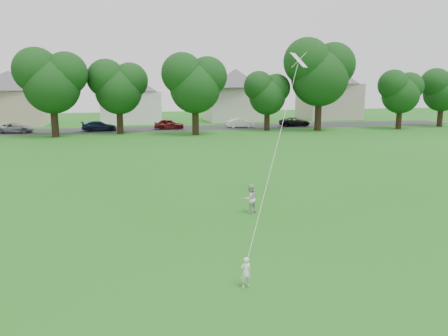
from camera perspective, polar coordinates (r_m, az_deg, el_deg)
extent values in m
plane|color=#196116|center=(14.95, -2.68, -10.31)|extent=(160.00, 160.00, 0.00)
cube|color=#2D2D30|center=(56.00, -11.60, 4.97)|extent=(90.00, 7.00, 0.01)
imported|color=white|center=(12.06, 2.86, -13.43)|extent=(0.33, 0.24, 0.86)
imported|color=silver|center=(18.66, 3.43, -4.04)|extent=(0.72, 0.64, 1.24)
plane|color=white|center=(20.52, 9.76, 13.73)|extent=(1.08, 1.09, 0.65)
cylinder|color=white|center=(15.83, 7.21, 4.08)|extent=(0.01, 0.01, 11.28)
cylinder|color=black|center=(49.85, -21.25, 5.87)|extent=(0.75, 0.75, 3.61)
cylinder|color=black|center=(50.96, -13.44, 6.17)|extent=(0.72, 0.72, 3.22)
cylinder|color=black|center=(48.67, -3.75, 6.38)|extent=(0.74, 0.74, 3.47)
cylinder|color=black|center=(53.75, 5.63, 6.38)|extent=(0.68, 0.68, 2.77)
cylinder|color=black|center=(54.67, 12.20, 7.05)|extent=(0.81, 0.81, 4.27)
cylinder|color=black|center=(59.62, 21.88, 6.13)|extent=(0.69, 0.69, 2.86)
cylinder|color=black|center=(65.30, 26.39, 6.17)|extent=(0.70, 0.70, 2.98)
imported|color=gray|center=(55.92, -25.63, 4.72)|extent=(4.19, 2.14, 1.13)
imported|color=#111B36|center=(54.90, -16.00, 5.29)|extent=(4.26, 2.09, 1.19)
imported|color=#4F0F12|center=(55.33, -7.18, 5.70)|extent=(3.86, 1.88, 1.27)
imported|color=white|center=(57.27, 2.14, 5.88)|extent=(3.53, 1.37, 1.15)
imported|color=black|center=(59.91, 9.22, 5.96)|extent=(4.26, 2.23, 1.14)
cube|color=beige|center=(67.05, -26.05, 7.06)|extent=(9.00, 7.54, 4.77)
pyramid|color=#504D53|center=(67.01, -26.40, 11.32)|extent=(12.98, 12.98, 2.62)
cube|color=white|center=(65.81, -12.16, 7.78)|extent=(8.39, 7.12, 4.62)
pyramid|color=#504D53|center=(65.76, -12.33, 12.00)|extent=(12.11, 12.11, 2.54)
cube|color=beige|center=(68.38, 1.49, 8.33)|extent=(8.84, 6.61, 5.14)
pyramid|color=#504D53|center=(68.37, 1.51, 12.85)|extent=(12.75, 12.75, 2.83)
cube|color=#B3A594|center=(74.38, 13.56, 8.45)|extent=(9.02, 6.73, 5.71)
pyramid|color=#504D53|center=(74.42, 13.76, 13.06)|extent=(13.01, 13.01, 3.14)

